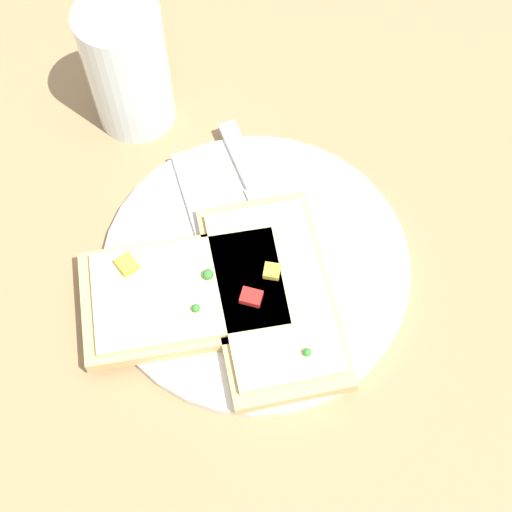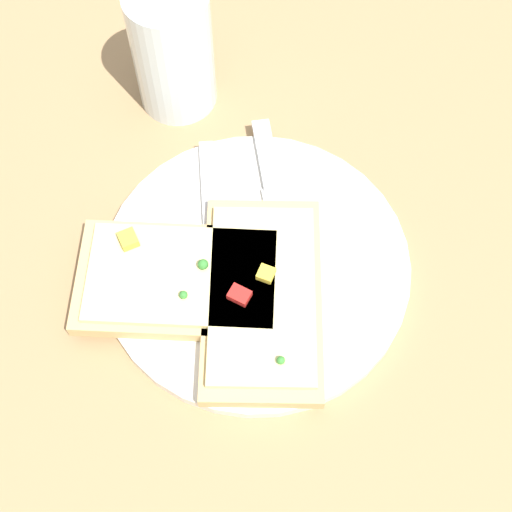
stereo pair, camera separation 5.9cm
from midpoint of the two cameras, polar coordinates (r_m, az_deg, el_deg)
The scene contains 8 objects.
ground_plane at distance 0.61m, azimuth -2.76°, elevation -1.21°, with size 4.00×4.00×0.00m, color #9E7A51.
plate at distance 0.61m, azimuth -2.78°, elevation -0.96°, with size 0.26×0.26×0.01m.
fork at distance 0.60m, azimuth -6.28°, elevation -1.21°, with size 0.21×0.07×0.01m.
knife at distance 0.63m, azimuth -2.39°, elevation 4.45°, with size 0.20×0.06×0.01m.
pizza_slice_main at distance 0.58m, azimuth -1.63°, elevation -3.39°, with size 0.20×0.15×0.03m.
pizza_slice_corner at distance 0.58m, azimuth -8.15°, elevation -3.55°, with size 0.16×0.20×0.03m.
crumb_scatter at distance 0.58m, azimuth -3.00°, elevation -2.84°, with size 0.13×0.08×0.01m.
drinking_glass at distance 0.67m, azimuth -12.83°, elevation 14.25°, with size 0.07×0.07×0.13m.
Camera 1 is at (-0.23, 0.14, 0.55)m, focal length 50.00 mm.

